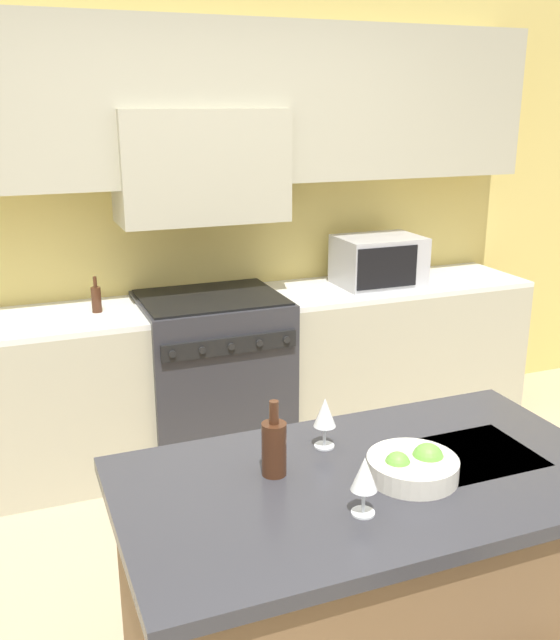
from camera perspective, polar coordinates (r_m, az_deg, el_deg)
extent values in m
cube|color=#DBC166|center=(4.23, -7.09, 8.33)|extent=(10.00, 0.06, 2.70)
cube|color=#B2AD93|center=(3.99, -6.67, 16.84)|extent=(3.99, 0.34, 0.85)
cube|color=#B2AD93|center=(3.98, -6.39, 12.15)|extent=(0.91, 0.40, 0.60)
cube|color=#B2AD93|center=(4.60, 9.02, -2.72)|extent=(1.60, 0.62, 0.89)
cube|color=white|center=(4.47, 9.29, 2.81)|extent=(1.60, 0.62, 0.03)
cube|color=#2D2D33|center=(4.12, -5.37, -4.55)|extent=(0.79, 0.66, 0.94)
cube|color=black|center=(3.97, -5.56, 1.83)|extent=(0.76, 0.61, 0.01)
cube|color=black|center=(3.71, -4.00, -2.06)|extent=(0.73, 0.02, 0.09)
cylinder|color=black|center=(3.63, -8.61, -2.69)|extent=(0.04, 0.02, 0.04)
cylinder|color=black|center=(3.66, -6.25, -2.40)|extent=(0.04, 0.02, 0.04)
cylinder|color=black|center=(3.70, -3.94, -2.12)|extent=(0.04, 0.02, 0.04)
cylinder|color=black|center=(3.75, -1.69, -1.84)|extent=(0.04, 0.02, 0.04)
cylinder|color=black|center=(3.80, 0.51, -1.56)|extent=(0.04, 0.02, 0.04)
cube|color=#B7B7BC|center=(4.37, 7.88, 4.73)|extent=(0.50, 0.37, 0.30)
cube|color=black|center=(4.19, 8.59, 4.17)|extent=(0.39, 0.01, 0.24)
cube|color=brown|center=(2.51, 6.85, -21.57)|extent=(1.45, 0.78, 0.85)
cube|color=#333338|center=(2.26, 7.25, -12.70)|extent=(1.55, 0.85, 0.04)
cube|color=#2D2D30|center=(2.42, 14.66, -10.54)|extent=(0.44, 0.32, 0.01)
cylinder|color=#B2B2B7|center=(2.55, 12.16, -8.71)|extent=(0.02, 0.02, 0.00)
cylinder|color=#422314|center=(2.19, -0.48, -10.28)|extent=(0.08, 0.08, 0.17)
cylinder|color=#422314|center=(2.14, -0.49, -7.40)|extent=(0.03, 0.03, 0.07)
cylinder|color=white|center=(2.06, 6.65, -15.05)|extent=(0.07, 0.07, 0.01)
cylinder|color=white|center=(2.04, 6.69, -14.16)|extent=(0.01, 0.01, 0.07)
cone|color=white|center=(1.99, 6.77, -12.10)|extent=(0.07, 0.07, 0.10)
cylinder|color=white|center=(2.40, 3.56, -10.01)|extent=(0.07, 0.07, 0.01)
cylinder|color=white|center=(2.38, 3.57, -9.20)|extent=(0.01, 0.01, 0.07)
cone|color=white|center=(2.34, 3.61, -7.37)|extent=(0.07, 0.07, 0.10)
cylinder|color=silver|center=(2.24, 10.54, -11.55)|extent=(0.28, 0.28, 0.06)
sphere|color=#66A83D|center=(2.20, 9.38, -11.32)|extent=(0.08, 0.08, 0.08)
sphere|color=#66A83D|center=(2.25, 11.73, -10.83)|extent=(0.10, 0.10, 0.10)
cylinder|color=#422314|center=(3.88, -14.48, 1.58)|extent=(0.05, 0.05, 0.14)
cylinder|color=#422314|center=(3.86, -14.58, 2.97)|extent=(0.02, 0.02, 0.06)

